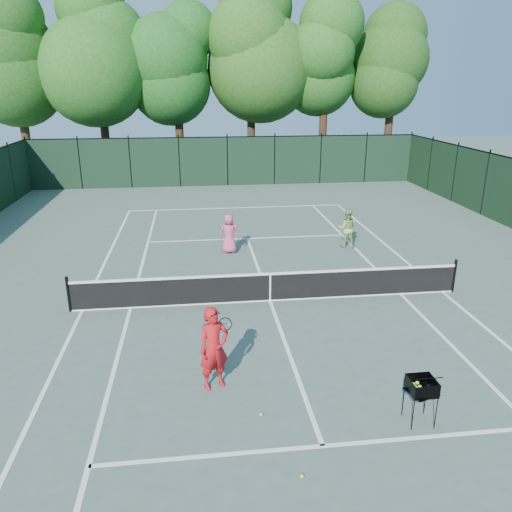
{
  "coord_description": "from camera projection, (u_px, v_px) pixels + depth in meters",
  "views": [
    {
      "loc": [
        -2.11,
        -13.58,
        6.22
      ],
      "look_at": [
        -0.3,
        1.0,
        1.1
      ],
      "focal_mm": 35.0,
      "sensor_mm": 36.0,
      "label": 1
    }
  ],
  "objects": [
    {
      "name": "service_line_far",
      "position": [
        247.0,
        238.0,
        21.01
      ],
      "size": [
        8.23,
        0.1,
        0.01
      ],
      "primitive_type": "cube",
      "color": "white",
      "rests_on": "ground"
    },
    {
      "name": "tree_1",
      "position": [
        96.0,
        42.0,
        31.84
      ],
      "size": [
        6.8,
        6.8,
        13.98
      ],
      "color": "black",
      "rests_on": "ground"
    },
    {
      "name": "loose_ball_near_cart",
      "position": [
        302.0,
        476.0,
        8.29
      ],
      "size": [
        0.07,
        0.07,
        0.07
      ],
      "primitive_type": "sphere",
      "color": "#C4E22E",
      "rests_on": "ground"
    },
    {
      "name": "center_service_line",
      "position": [
        270.0,
        301.0,
        15.02
      ],
      "size": [
        0.1,
        12.8,
        0.01
      ],
      "primitive_type": "cube",
      "color": "white",
      "rests_on": "ground"
    },
    {
      "name": "tree_2",
      "position": [
        176.0,
        58.0,
        32.55
      ],
      "size": [
        6.0,
        6.0,
        12.4
      ],
      "color": "black",
      "rests_on": "ground"
    },
    {
      "name": "player_green",
      "position": [
        347.0,
        228.0,
        19.68
      ],
      "size": [
        0.86,
        0.73,
        1.55
      ],
      "rotation": [
        0.0,
        0.0,
        2.93
      ],
      "color": "#93BA5D",
      "rests_on": "ground"
    },
    {
      "name": "ground",
      "position": [
        270.0,
        301.0,
        15.02
      ],
      "size": [
        90.0,
        90.0,
        0.0
      ],
      "primitive_type": "plane",
      "color": "#4C5D50",
      "rests_on": "ground"
    },
    {
      "name": "tree_4",
      "position": [
        326.0,
        52.0,
        33.39
      ],
      "size": [
        6.2,
        6.2,
        12.97
      ],
      "color": "black",
      "rests_on": "ground"
    },
    {
      "name": "player_pink",
      "position": [
        229.0,
        234.0,
        19.04
      ],
      "size": [
        0.82,
        0.62,
        1.52
      ],
      "rotation": [
        0.0,
        0.0,
        2.95
      ],
      "color": "#D54B7A",
      "rests_on": "ground"
    },
    {
      "name": "sideline_doubles_right",
      "position": [
        442.0,
        292.0,
        15.66
      ],
      "size": [
        0.1,
        23.77,
        0.01
      ],
      "primitive_type": "cube",
      "color": "white",
      "rests_on": "ground"
    },
    {
      "name": "sideline_singles_left",
      "position": [
        131.0,
        308.0,
        14.54
      ],
      "size": [
        0.1,
        23.77,
        0.01
      ],
      "primitive_type": "cube",
      "color": "white",
      "rests_on": "ground"
    },
    {
      "name": "tree_3",
      "position": [
        251.0,
        38.0,
        33.18
      ],
      "size": [
        7.0,
        7.0,
        14.45
      ],
      "color": "black",
      "rests_on": "ground"
    },
    {
      "name": "service_line_near",
      "position": [
        323.0,
        446.0,
        9.02
      ],
      "size": [
        8.23,
        0.1,
        0.01
      ],
      "primitive_type": "cube",
      "color": "white",
      "rests_on": "ground"
    },
    {
      "name": "loose_ball_midcourt",
      "position": [
        261.0,
        414.0,
        9.83
      ],
      "size": [
        0.07,
        0.07,
        0.07
      ],
      "primitive_type": "sphere",
      "color": "#CFDE2D",
      "rests_on": "ground"
    },
    {
      "name": "sideline_doubles_left",
      "position": [
        82.0,
        310.0,
        14.38
      ],
      "size": [
        0.1,
        23.77,
        0.01
      ],
      "primitive_type": "cube",
      "color": "white",
      "rests_on": "ground"
    },
    {
      "name": "baseline_far",
      "position": [
        236.0,
        208.0,
        26.15
      ],
      "size": [
        10.97,
        0.1,
        0.01
      ],
      "primitive_type": "cube",
      "color": "white",
      "rests_on": "ground"
    },
    {
      "name": "coach",
      "position": [
        214.0,
        348.0,
        10.51
      ],
      "size": [
        0.82,
        0.89,
        1.85
      ],
      "rotation": [
        0.0,
        0.0,
        0.41
      ],
      "color": "red",
      "rests_on": "ground"
    },
    {
      "name": "ball_hopper",
      "position": [
        422.0,
        386.0,
        9.42
      ],
      "size": [
        0.62,
        0.62,
        0.95
      ],
      "rotation": [
        0.0,
        0.0,
        0.32
      ],
      "color": "black",
      "rests_on": "ground"
    },
    {
      "name": "fence_far",
      "position": [
        228.0,
        162.0,
        31.39
      ],
      "size": [
        24.0,
        0.05,
        3.0
      ],
      "primitive_type": "cube",
      "color": "black",
      "rests_on": "ground"
    },
    {
      "name": "tree_5",
      "position": [
        394.0,
        60.0,
        34.58
      ],
      "size": [
        5.8,
        5.8,
        12.23
      ],
      "color": "black",
      "rests_on": "ground"
    },
    {
      "name": "sideline_singles_right",
      "position": [
        401.0,
        294.0,
        15.5
      ],
      "size": [
        0.1,
        23.77,
        0.01
      ],
      "primitive_type": "cube",
      "color": "white",
      "rests_on": "ground"
    },
    {
      "name": "tree_0",
      "position": [
        13.0,
        49.0,
        30.96
      ],
      "size": [
        6.4,
        6.4,
        13.14
      ],
      "color": "black",
      "rests_on": "ground"
    },
    {
      "name": "tennis_net",
      "position": [
        270.0,
        286.0,
        14.86
      ],
      "size": [
        11.69,
        0.09,
        1.06
      ],
      "color": "black",
      "rests_on": "ground"
    }
  ]
}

